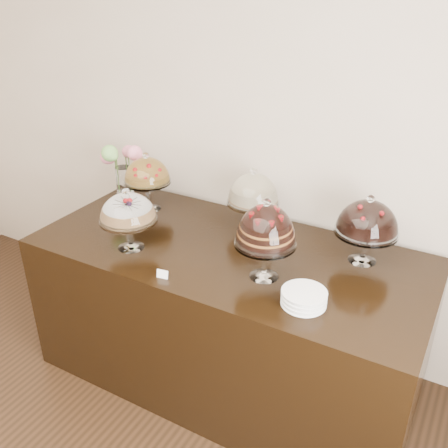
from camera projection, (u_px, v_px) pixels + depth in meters
The scene contains 10 objects.
wall_back at pixel (228, 113), 3.05m from camera, with size 5.00×0.04×3.00m, color #C1B09B.
display_counter at pixel (228, 315), 2.96m from camera, with size 2.20×1.00×0.90m, color black.
cake_stand_sugar_sponge at pixel (128, 210), 2.68m from camera, with size 0.32×0.32×0.36m.
cake_stand_choco_layer at pixel (266, 228), 2.39m from camera, with size 0.31×0.31×0.43m.
cake_stand_cheesecake at pixel (253, 191), 2.90m from camera, with size 0.31×0.31×0.37m.
cake_stand_dark_choco at pixel (368, 220), 2.55m from camera, with size 0.33×0.33×0.38m.
cake_stand_fruit_tart at pixel (147, 173), 3.12m from camera, with size 0.30×0.30×0.38m.
flower_vase at pixel (121, 164), 3.32m from camera, with size 0.34×0.27×0.38m.
plate_stack at pixel (304, 298), 2.29m from camera, with size 0.20×0.20×0.07m.
price_card_left at pixel (162, 274), 2.49m from camera, with size 0.06×0.01×0.04m, color white.
Camera 1 is at (1.46, 0.35, 2.28)m, focal length 40.00 mm.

